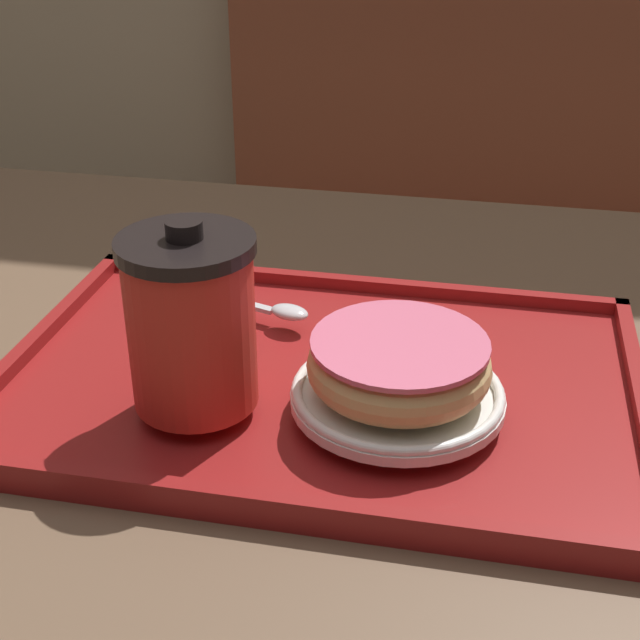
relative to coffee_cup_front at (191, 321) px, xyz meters
The scene contains 7 objects.
booth_bench 1.11m from the coffee_cup_front, 72.87° to the left, with size 1.15×0.44×1.00m.
cafe_table 0.27m from the coffee_cup_front, 50.46° to the left, with size 1.09×0.90×0.74m.
serving_tray 0.13m from the coffee_cup_front, 39.62° to the left, with size 0.50×0.34×0.02m.
coffee_cup_front is the anchor object (origin of this frame).
plate_with_chocolate_donut 0.16m from the coffee_cup_front, ahead, with size 0.16×0.16×0.01m.
donut_chocolate_glazed 0.15m from the coffee_cup_front, ahead, with size 0.13×0.13×0.04m.
spoon 0.16m from the coffee_cup_front, 85.37° to the left, with size 0.16×0.06×0.01m.
Camera 1 is at (0.14, -0.60, 1.13)m, focal length 50.00 mm.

